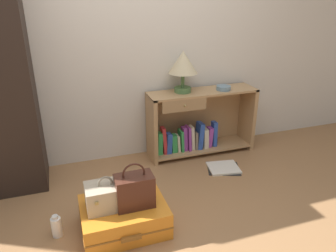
{
  "coord_description": "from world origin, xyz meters",
  "views": [
    {
      "loc": [
        -0.66,
        -1.69,
        1.66
      ],
      "look_at": [
        0.2,
        0.83,
        0.55
      ],
      "focal_mm": 34.88,
      "sensor_mm": 36.0,
      "label": 1
    }
  ],
  "objects": [
    {
      "name": "ground_plane",
      "position": [
        0.0,
        0.0,
        0.0
      ],
      "size": [
        9.0,
        9.0,
        0.0
      ],
      "primitive_type": "plane",
      "color": "#9E7047"
    },
    {
      "name": "back_wall",
      "position": [
        0.0,
        1.5,
        1.3
      ],
      "size": [
        6.4,
        0.1,
        2.6
      ],
      "primitive_type": "cube",
      "color": "silver",
      "rests_on": "ground_plane"
    },
    {
      "name": "bookshelf",
      "position": [
        0.68,
        1.28,
        0.33
      ],
      "size": [
        1.15,
        0.33,
        0.7
      ],
      "color": "tan",
      "rests_on": "ground_plane"
    },
    {
      "name": "table_lamp",
      "position": [
        0.51,
        1.29,
        0.98
      ],
      "size": [
        0.29,
        0.29,
        0.42
      ],
      "color": "#4C7542",
      "rests_on": "bookshelf"
    },
    {
      "name": "bowl",
      "position": [
        0.94,
        1.22,
        0.72
      ],
      "size": [
        0.15,
        0.15,
        0.04
      ],
      "primitive_type": "cylinder",
      "color": "slate",
      "rests_on": "bookshelf"
    },
    {
      "name": "suitcase_large",
      "position": [
        -0.33,
        0.29,
        0.11
      ],
      "size": [
        0.62,
        0.5,
        0.21
      ],
      "color": "orange",
      "rests_on": "ground_plane"
    },
    {
      "name": "train_case",
      "position": [
        -0.45,
        0.3,
        0.31
      ],
      "size": [
        0.29,
        0.22,
        0.25
      ],
      "color": "#B7A88E",
      "rests_on": "suitcase_large"
    },
    {
      "name": "handbag",
      "position": [
        -0.25,
        0.25,
        0.34
      ],
      "size": [
        0.27,
        0.16,
        0.35
      ],
      "color": "#472319",
      "rests_on": "suitcase_large"
    },
    {
      "name": "bottle",
      "position": [
        -0.81,
        0.36,
        0.08
      ],
      "size": [
        0.07,
        0.07,
        0.17
      ],
      "color": "white",
      "rests_on": "ground_plane"
    },
    {
      "name": "open_book_on_floor",
      "position": [
        0.79,
        0.84,
        0.01
      ],
      "size": [
        0.39,
        0.37,
        0.02
      ],
      "color": "white",
      "rests_on": "ground_plane"
    }
  ]
}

